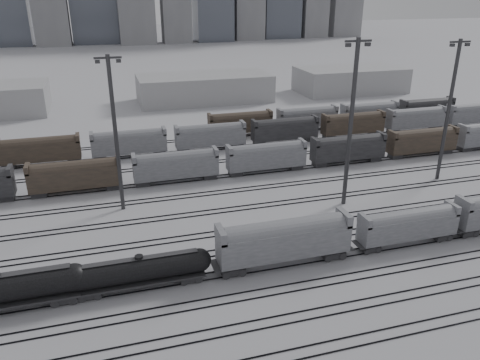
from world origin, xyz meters
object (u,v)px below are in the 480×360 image
object	(u,v)px
tank_car_b	(140,270)
light_mast_c	(351,121)
hopper_car_a	(284,238)
hopper_car_b	(408,224)

from	to	relation	value
tank_car_b	light_mast_c	bearing A→B (deg)	22.95
tank_car_b	light_mast_c	world-z (taller)	light_mast_c
hopper_car_a	hopper_car_b	distance (m)	17.71
tank_car_b	hopper_car_a	size ratio (longest dim) A/B	0.99
hopper_car_a	tank_car_b	bearing A→B (deg)	-180.00
hopper_car_a	hopper_car_b	bearing A→B (deg)	0.00
tank_car_b	hopper_car_b	xyz separation A→B (m)	(35.23, 0.00, 0.72)
tank_car_b	hopper_car_a	bearing A→B (deg)	0.00
tank_car_b	light_mast_c	xyz separation A→B (m)	(33.48, 14.18, 11.32)
hopper_car_b	light_mast_c	bearing A→B (deg)	97.04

